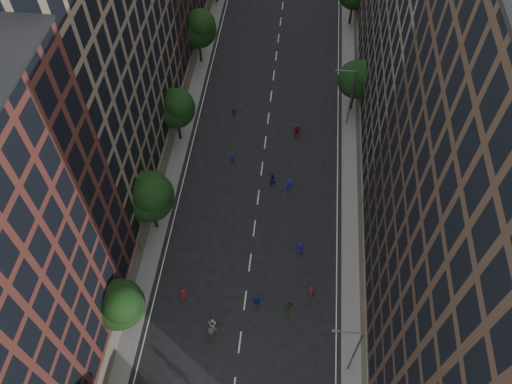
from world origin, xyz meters
TOP-DOWN VIEW (x-y plane):
  - ground at (0.00, 40.00)m, footprint 240.00×240.00m
  - sidewalk_left at (-12.00, 47.50)m, footprint 4.00×105.00m
  - sidewalk_right at (12.00, 47.50)m, footprint 4.00×105.00m
  - bldg_left_b at (-19.00, 35.00)m, footprint 14.00×26.00m
  - bldg_right_a at (19.00, 15.00)m, footprint 14.00×30.00m
  - bldg_right_b at (19.00, 44.00)m, footprint 14.00×28.00m
  - tree_left_1 at (-11.02, 13.86)m, footprint 4.80×4.80m
  - tree_left_2 at (-10.99, 25.83)m, footprint 5.60×5.60m
  - tree_left_3 at (-11.02, 39.85)m, footprint 5.00×5.00m
  - tree_left_4 at (-11.00, 55.84)m, footprint 5.40×5.40m
  - tree_right_a at (11.38, 47.85)m, footprint 5.00×5.00m
  - streetlamp_near at (10.37, 12.00)m, footprint 2.64×0.22m
  - streetlamp_far at (10.37, 45.00)m, footprint 2.64×0.22m
  - skater_6 at (-6.40, 17.70)m, footprint 0.82×0.62m
  - skater_7 at (6.71, 19.30)m, footprint 0.73×0.54m
  - skater_8 at (-2.87, 14.74)m, footprint 1.03×0.91m
  - skater_9 at (-2.84, 13.86)m, footprint 1.29×1.03m
  - skater_10 at (4.51, 17.45)m, footprint 1.09×0.68m
  - skater_11 at (1.19, 17.73)m, footprint 1.39×0.46m
  - skater_12 at (5.32, 24.47)m, footprint 0.83×0.59m
  - skater_13 at (-3.88, 36.42)m, footprint 0.59×0.41m
  - skater_14 at (1.41, 33.66)m, footprint 1.15×1.05m
  - skater_15 at (3.58, 33.02)m, footprint 1.14×0.71m
  - skater_16 at (-4.68, 44.76)m, footprint 0.91×0.39m
  - skater_17 at (4.05, 42.04)m, footprint 1.77×0.61m

SIDE VIEW (x-z plane):
  - ground at x=0.00m, z-range 0.00..0.00m
  - sidewalk_left at x=-12.00m, z-range 0.00..0.15m
  - sidewalk_right at x=12.00m, z-range 0.00..0.15m
  - skater_11 at x=1.19m, z-range 0.00..1.49m
  - skater_6 at x=-6.40m, z-range 0.00..1.51m
  - skater_13 at x=-3.88m, z-range 0.00..1.53m
  - skater_16 at x=-4.68m, z-range 0.00..1.54m
  - skater_12 at x=5.32m, z-range 0.00..1.59m
  - skater_15 at x=3.58m, z-range 0.00..1.70m
  - skater_10 at x=4.51m, z-range 0.00..1.73m
  - skater_9 at x=-2.84m, z-range 0.00..1.74m
  - skater_8 at x=-2.87m, z-range 0.00..1.76m
  - skater_7 at x=6.71m, z-range 0.00..1.83m
  - skater_17 at x=4.05m, z-range 0.00..1.89m
  - skater_14 at x=1.41m, z-range 0.00..1.91m
  - streetlamp_near at x=10.37m, z-range 0.64..9.70m
  - streetlamp_far at x=10.37m, z-range 0.64..9.70m
  - tree_left_1 at x=-11.02m, z-range 1.45..9.66m
  - tree_right_a at x=11.38m, z-range 1.43..9.83m
  - tree_left_3 at x=-11.02m, z-range 1.53..10.11m
  - tree_left_4 at x=-11.00m, z-range 1.56..10.63m
  - tree_left_2 at x=-10.99m, z-range 1.63..11.08m
  - bldg_right_b at x=19.00m, z-range 0.00..33.00m
  - bldg_left_b at x=-19.00m, z-range 0.00..34.00m
  - bldg_right_a at x=19.00m, z-range 0.00..36.00m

